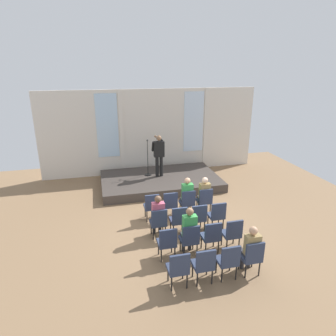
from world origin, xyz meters
name	(u,v)px	position (x,y,z in m)	size (l,w,h in m)	color
ground_plane	(186,230)	(0.00, 0.00, 0.00)	(14.35, 14.35, 0.00)	#846647
rear_partition	(152,131)	(0.02, 5.52, 1.93)	(9.89, 0.14, 3.82)	silver
stage_platform	(160,181)	(0.00, 3.76, 0.18)	(4.85, 2.92, 0.36)	#3F3833
speaker	(159,153)	(-0.02, 3.89, 1.38)	(0.50, 0.69, 1.75)	black
mic_stand	(148,168)	(-0.46, 4.11, 0.69)	(0.28, 0.28, 1.55)	black
chair_r0_c0	(152,205)	(-0.91, 0.90, 0.53)	(0.46, 0.44, 0.94)	black
chair_r0_c1	(170,203)	(-0.30, 0.90, 0.53)	(0.46, 0.44, 0.94)	black
chair_r0_c2	(187,201)	(0.30, 0.90, 0.53)	(0.46, 0.44, 0.94)	black
audience_r0_c2	(187,194)	(0.30, 0.98, 0.75)	(0.36, 0.39, 1.35)	#2D2D33
chair_r0_c3	(205,199)	(0.91, 0.90, 0.53)	(0.46, 0.44, 0.94)	black
audience_r0_c3	(204,193)	(0.91, 0.98, 0.73)	(0.36, 0.39, 1.31)	#2D2D33
chair_r1_c0	(159,221)	(-0.91, -0.17, 0.53)	(0.46, 0.44, 0.94)	black
audience_r1_c0	(158,214)	(-0.91, -0.09, 0.73)	(0.36, 0.39, 1.32)	#2D2D33
chair_r1_c1	(179,219)	(-0.30, -0.17, 0.53)	(0.46, 0.44, 0.94)	black
chair_r1_c2	(198,216)	(0.30, -0.17, 0.53)	(0.46, 0.44, 0.94)	black
chair_r1_c3	(217,214)	(0.91, -0.17, 0.53)	(0.46, 0.44, 0.94)	black
chair_r2_c0	(167,241)	(-0.91, -1.23, 0.53)	(0.46, 0.44, 0.94)	black
chair_r2_c1	(190,238)	(-0.30, -1.23, 0.53)	(0.46, 0.44, 0.94)	black
audience_r2_c1	(189,229)	(-0.30, -1.15, 0.77)	(0.36, 0.39, 1.38)	#2D2D33
chair_r2_c2	(211,235)	(0.30, -1.23, 0.53)	(0.46, 0.44, 0.94)	black
chair_r2_c3	(232,232)	(0.91, -1.23, 0.53)	(0.46, 0.44, 0.94)	black
chair_r3_c0	(178,267)	(-0.91, -2.30, 0.53)	(0.46, 0.44, 0.94)	black
chair_r3_c1	(204,263)	(-0.30, -2.30, 0.53)	(0.46, 0.44, 0.94)	black
chair_r3_c2	(228,259)	(0.30, -2.30, 0.53)	(0.46, 0.44, 0.94)	black
chair_r3_c3	(252,256)	(0.91, -2.30, 0.53)	(0.46, 0.44, 0.94)	black
audience_r3_c3	(251,247)	(0.91, -2.22, 0.72)	(0.36, 0.39, 1.29)	#2D2D33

